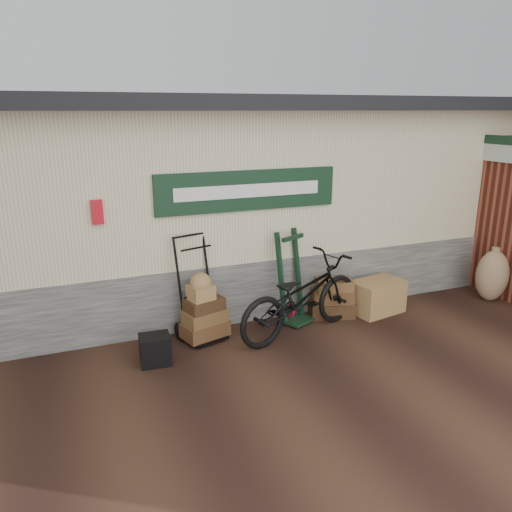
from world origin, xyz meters
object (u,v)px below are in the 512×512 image
Objects in this scene: suitcase_stack at (332,297)px; black_trunk at (155,350)px; bicycle at (302,292)px; green_barrow at (292,277)px; porter_trolley at (197,287)px; wicker_hamper at (377,296)px.

suitcase_stack is 2.82m from black_trunk.
black_trunk is at bearing 76.50° from bicycle.
bicycle is at bearing -150.87° from suitcase_stack.
black_trunk is (-2.77, -0.50, -0.11)m from suitcase_stack.
suitcase_stack is (0.66, -0.04, -0.39)m from green_barrow.
bicycle is at bearing -34.05° from porter_trolley.
green_barrow is 1.45m from wicker_hamper.
green_barrow is at bearing 14.39° from black_trunk.
bicycle is (1.34, -0.45, -0.11)m from porter_trolley.
green_barrow is (1.41, 0.00, -0.04)m from porter_trolley.
suitcase_stack is 1.80× the size of black_trunk.
wicker_hamper is at bearing -19.42° from porter_trolley.
suitcase_stack is 0.31× the size of bicycle.
wicker_hamper is at bearing -95.80° from bicycle.
wicker_hamper is 2.11× the size of black_trunk.
wicker_hamper is 1.51m from bicycle.
porter_trolley is 2.83m from wicker_hamper.
porter_trolley reaches higher than wicker_hamper.
black_trunk is 2.09m from bicycle.
suitcase_stack is at bearing 169.02° from wicker_hamper.
bicycle is at bearing 2.72° from black_trunk.
wicker_hamper reaches higher than black_trunk.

